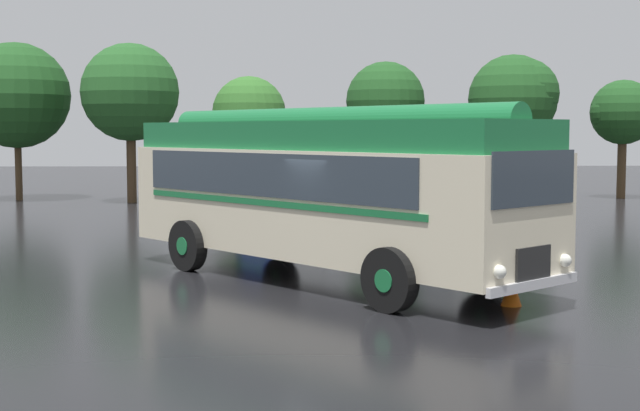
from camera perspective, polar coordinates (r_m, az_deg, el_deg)
ground_plane at (r=17.35m, az=1.86°, el=-5.23°), size 120.00×120.00×0.00m
vintage_bus at (r=17.84m, az=0.17°, el=1.18°), size 8.39×9.26×3.49m
car_near_left at (r=30.33m, az=-3.55°, el=0.67°), size 1.98×4.21×1.66m
car_mid_left at (r=30.33m, az=2.09°, el=0.68°), size 2.40×4.40×1.66m
box_van at (r=31.76m, az=6.31°, el=1.77°), size 2.54×5.85×2.50m
tree_far_left at (r=41.12m, az=-18.84°, el=6.78°), size 4.60×4.60×6.87m
tree_left_of_centre at (r=38.41m, az=-12.03°, el=7.06°), size 4.11×4.11×6.70m
tree_centre at (r=38.56m, az=-4.61°, el=5.82°), size 3.17×3.17×5.37m
tree_right_of_centre at (r=39.20m, az=4.13°, el=6.70°), size 3.44×3.44×6.05m
tree_far_right at (r=38.65m, az=12.45°, el=6.78°), size 3.75×3.74×6.24m
tree_extra_right at (r=42.05m, az=18.69°, el=5.63°), size 2.93×2.88×5.30m
traffic_cone at (r=15.82m, az=12.15°, el=-5.30°), size 0.36×0.36×0.55m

